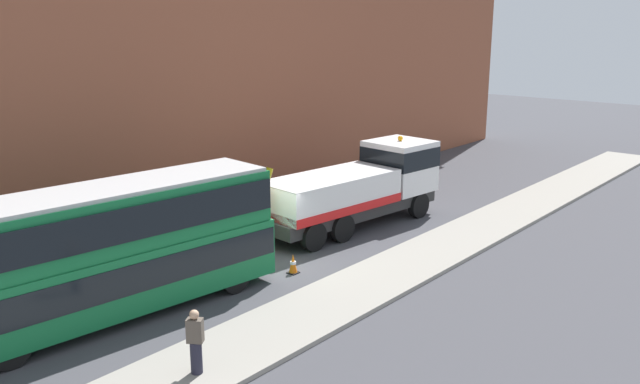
# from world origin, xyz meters

# --- Properties ---
(ground_plane) EXTENTS (120.00, 120.00, 0.00)m
(ground_plane) POSITION_xyz_m (0.00, 0.00, 0.00)
(ground_plane) COLOR #424247
(near_kerb) EXTENTS (60.00, 2.80, 0.15)m
(near_kerb) POSITION_xyz_m (0.00, -4.20, 0.07)
(near_kerb) COLOR gray
(near_kerb) RESTS_ON ground_plane
(building_facade) EXTENTS (60.00, 1.50, 16.00)m
(building_facade) POSITION_xyz_m (0.00, 6.86, 8.07)
(building_facade) COLOR #935138
(building_facade) RESTS_ON ground_plane
(recovery_tow_truck) EXTENTS (10.24, 3.55, 3.67)m
(recovery_tow_truck) POSITION_xyz_m (5.97, 0.30, 1.76)
(recovery_tow_truck) COLOR #2D2D2D
(recovery_tow_truck) RESTS_ON ground_plane
(double_decker_bus) EXTENTS (11.20, 3.67, 4.06)m
(double_decker_bus) POSITION_xyz_m (-6.49, 0.35, 2.23)
(double_decker_bus) COLOR #146B38
(double_decker_bus) RESTS_ON ground_plane
(pedestrian_onlooker) EXTENTS (0.44, 0.48, 1.71)m
(pedestrian_onlooker) POSITION_xyz_m (-7.07, -4.45, 0.99)
(pedestrian_onlooker) COLOR #232333
(pedestrian_onlooker) RESTS_ON near_kerb
(traffic_cone_near_bus) EXTENTS (0.36, 0.36, 0.72)m
(traffic_cone_near_bus) POSITION_xyz_m (-0.20, -1.43, 0.34)
(traffic_cone_near_bus) COLOR orange
(traffic_cone_near_bus) RESTS_ON ground_plane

